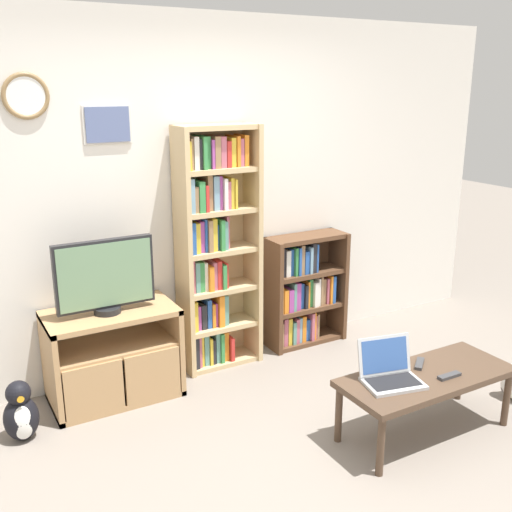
{
  "coord_description": "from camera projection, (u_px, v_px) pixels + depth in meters",
  "views": [
    {
      "loc": [
        -1.69,
        -2.27,
        2.12
      ],
      "look_at": [
        0.15,
        0.96,
        1.04
      ],
      "focal_mm": 42.0,
      "sensor_mm": 36.0,
      "label": 1
    }
  ],
  "objects": [
    {
      "name": "laptop",
      "position": [
        389.0,
        371.0,
        3.55
      ],
      "size": [
        0.39,
        0.34,
        0.25
      ],
      "rotation": [
        0.0,
        0.0,
        -0.22
      ],
      "color": "#B7BABC",
      "rests_on": "coffee_table"
    },
    {
      "name": "remote_far_from_laptop",
      "position": [
        419.0,
        364.0,
        3.76
      ],
      "size": [
        0.15,
        0.14,
        0.02
      ],
      "rotation": [
        0.0,
        0.0,
        5.4
      ],
      "color": "#38383A",
      "rests_on": "coffee_table"
    },
    {
      "name": "coffee_table",
      "position": [
        427.0,
        381.0,
        3.66
      ],
      "size": [
        1.12,
        0.47,
        0.41
      ],
      "color": "#4C3828",
      "rests_on": "ground_plane"
    },
    {
      "name": "ground_plane",
      "position": [
        318.0,
        483.0,
        3.29
      ],
      "size": [
        18.0,
        18.0,
        0.0
      ],
      "primitive_type": "plane",
      "color": "gray"
    },
    {
      "name": "penguin_figurine",
      "position": [
        21.0,
        414.0,
        3.64
      ],
      "size": [
        0.21,
        0.19,
        0.39
      ],
      "color": "black",
      "rests_on": "ground_plane"
    },
    {
      "name": "bookshelf_tall",
      "position": [
        213.0,
        247.0,
        4.44
      ],
      "size": [
        0.61,
        0.27,
        1.83
      ],
      "color": "tan",
      "rests_on": "ground_plane"
    },
    {
      "name": "remote_near_laptop",
      "position": [
        449.0,
        376.0,
        3.61
      ],
      "size": [
        0.16,
        0.05,
        0.02
      ],
      "rotation": [
        0.0,
        0.0,
        1.56
      ],
      "color": "#38383A",
      "rests_on": "coffee_table"
    },
    {
      "name": "bookshelf_short",
      "position": [
        301.0,
        291.0,
        4.96
      ],
      "size": [
        0.68,
        0.27,
        0.93
      ],
      "color": "brown",
      "rests_on": "ground_plane"
    },
    {
      "name": "tv_stand",
      "position": [
        114.0,
        355.0,
        4.09
      ],
      "size": [
        0.87,
        0.48,
        0.64
      ],
      "color": "tan",
      "rests_on": "ground_plane"
    },
    {
      "name": "television",
      "position": [
        105.0,
        277.0,
        3.91
      ],
      "size": [
        0.65,
        0.18,
        0.5
      ],
      "color": "black",
      "rests_on": "tv_stand"
    },
    {
      "name": "wall_back",
      "position": [
        183.0,
        197.0,
        4.4
      ],
      "size": [
        5.77,
        0.09,
        2.6
      ],
      "color": "silver",
      "rests_on": "ground_plane"
    }
  ]
}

